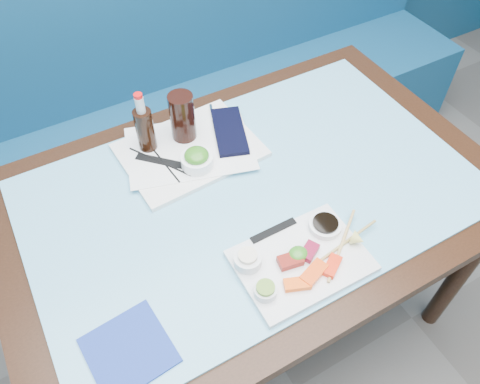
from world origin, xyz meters
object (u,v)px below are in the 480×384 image
sashimi_plate (301,261)px  cola_glass (182,117)px  seaweed_bowl (197,161)px  blue_napkin (129,350)px  serving_tray (190,150)px  cola_bottle_body (146,132)px  booth_bench (155,120)px  dining_table (252,211)px

sashimi_plate → cola_glass: bearing=97.4°
seaweed_bowl → blue_napkin: bearing=-131.7°
serving_tray → cola_bottle_body: (-0.10, 0.06, 0.07)m
booth_bench → dining_table: booth_bench is taller
serving_tray → seaweed_bowl: bearing=-101.2°
dining_table → sashimi_plate: (-0.01, -0.26, 0.10)m
seaweed_bowl → sashimi_plate: bearing=-78.3°
booth_bench → cola_bottle_body: size_ratio=19.87×
serving_tray → seaweed_bowl: (-0.01, -0.07, 0.03)m
seaweed_bowl → blue_napkin: seaweed_bowl is taller
dining_table → cola_bottle_body: (-0.19, 0.29, 0.17)m
dining_table → seaweed_bowl: size_ratio=15.22×
dining_table → serving_tray: 0.26m
cola_bottle_body → blue_napkin: 0.61m
booth_bench → cola_glass: (-0.08, -0.56, 0.47)m
blue_napkin → sashimi_plate: bearing=0.3°
dining_table → sashimi_plate: sashimi_plate is taller
dining_table → serving_tray: (-0.09, 0.22, 0.10)m
booth_bench → cola_bottle_body: booth_bench is taller
blue_napkin → cola_glass: bearing=54.5°
seaweed_bowl → cola_glass: bearing=81.3°
cola_bottle_body → dining_table: bearing=-56.5°
sashimi_plate → blue_napkin: 0.45m
booth_bench → seaweed_bowl: booth_bench is taller
dining_table → cola_glass: bearing=105.4°
sashimi_plate → serving_tray: bearing=99.3°
booth_bench → seaweed_bowl: bearing=-98.0°
sashimi_plate → blue_napkin: (-0.45, -0.00, -0.00)m
booth_bench → serving_tray: (-0.09, -0.62, 0.39)m
cola_bottle_body → booth_bench: bearing=71.0°
seaweed_bowl → blue_napkin: 0.55m
dining_table → blue_napkin: size_ratio=8.21×
sashimi_plate → serving_tray: (-0.07, 0.48, -0.00)m
seaweed_bowl → cola_glass: 0.14m
cola_glass → cola_bottle_body: 0.11m
dining_table → serving_tray: size_ratio=3.58×
dining_table → serving_tray: serving_tray is taller
serving_tray → cola_glass: (0.01, 0.05, 0.08)m
booth_bench → sashimi_plate: (-0.01, -1.10, 0.39)m
booth_bench → dining_table: (0.00, -0.84, 0.29)m
booth_bench → sashimi_plate: bearing=-90.7°
dining_table → seaweed_bowl: 0.22m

